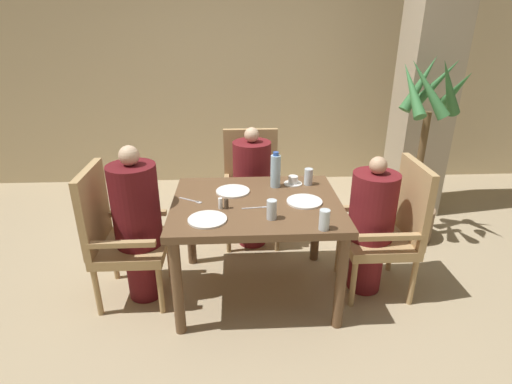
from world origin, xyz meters
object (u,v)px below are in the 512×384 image
Objects in this scene: chair_left_side at (117,233)px; chair_right_side at (391,226)px; teacup_with_saucer at (293,181)px; glass_tall_near at (324,220)px; diner_in_left_chair at (138,224)px; glass_tall_mid at (308,177)px; chair_far_side at (251,184)px; water_bottle at (276,171)px; plate_main_right at (207,219)px; plate_dessert_center at (233,191)px; diner_in_right_chair at (371,225)px; glass_tall_far at (272,210)px; diner_in_far_chair at (252,187)px; potted_palm at (418,175)px; plate_main_left at (304,201)px.

chair_right_side is (1.92, 0.00, 0.00)m from chair_left_side.
teacup_with_saucer is 0.72m from glass_tall_near.
glass_tall_mid is (1.22, 0.28, 0.21)m from diner_in_left_chair.
water_bottle reaches higher than chair_far_side.
teacup_with_saucer is at bearing 42.83° from plate_main_right.
plate_dessert_center is at bearing 70.32° from plate_main_right.
water_bottle is at bearing 47.98° from plate_main_right.
diner_in_right_chair reaches higher than water_bottle.
glass_tall_mid and glass_tall_far have the same top height.
diner_in_left_chair is at bearing -165.04° from water_bottle.
diner_in_far_chair is 8.56× the size of glass_tall_far.
diner_in_far_chair is 0.59m from plate_dessert_center.
chair_right_side is at bearing -41.66° from chair_far_side.
potted_palm is (0.65, 0.73, 0.09)m from diner_in_right_chair.
water_bottle is (0.97, 0.26, 0.27)m from diner_in_left_chair.
water_bottle is (-0.14, -0.04, 0.10)m from teacup_with_saucer.
glass_tall_far is at bearing -110.67° from teacup_with_saucer.
water_bottle is 2.14× the size of glass_tall_far.
diner_in_left_chair is 9.13× the size of glass_tall_mid.
diner_in_right_chair reaches higher than glass_tall_near.
water_bottle reaches higher than glass_tall_far.
plate_main_right is at bearing -137.17° from teacup_with_saucer.
diner_in_far_chair reaches higher than plate_main_left.
diner_in_left_chair is 1.27m from glass_tall_near.
water_bottle is at bearing -162.98° from teacup_with_saucer.
diner_in_right_chair reaches higher than chair_far_side.
glass_tall_near is at bearing -136.64° from diner_in_right_chair.
chair_far_side is at bearing 90.00° from diner_in_far_chair.
diner_in_far_chair is at bearing 108.54° from glass_tall_near.
chair_far_side is 0.67m from teacup_with_saucer.
chair_right_side is 4.07× the size of plate_main_left.
chair_far_side is 0.60× the size of potted_palm.
teacup_with_saucer is 1.10× the size of glass_tall_far.
diner_in_right_chair is 8.31× the size of glass_tall_far.
plate_main_left is 0.91× the size of water_bottle.
chair_right_side is 0.77m from glass_tall_near.
diner_in_far_chair is at bearing 73.33° from plate_dessert_center.
diner_in_right_chair is at bearing 19.59° from glass_tall_far.
diner_in_left_chair is at bearing 180.00° from chair_right_side.
diner_in_right_chair reaches higher than teacup_with_saucer.
diner_in_far_chair is 0.83m from plate_main_left.
teacup_with_saucer is at bearing -54.27° from diner_in_far_chair.
plate_dessert_center is at bearing 171.20° from chair_right_side.
diner_in_right_chair is at bearing -21.41° from water_bottle.
glass_tall_mid is at bearing 152.94° from chair_right_side.
plate_dessert_center is at bearing 118.94° from glass_tall_far.
chair_left_side reaches higher than plate_dessert_center.
chair_right_side is at bearing -36.34° from diner_in_far_chair.
diner_in_left_chair is 1.10× the size of diner_in_right_chair.
diner_in_right_chair is 3.88× the size of water_bottle.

